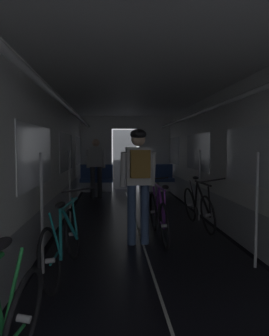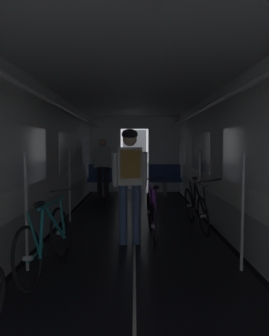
# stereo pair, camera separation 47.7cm
# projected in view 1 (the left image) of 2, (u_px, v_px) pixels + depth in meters

# --- Properties ---
(train_car_shell) EXTENTS (3.14, 12.34, 2.57)m
(train_car_shell) POSITION_uv_depth(u_px,v_px,m) (140.00, 132.00, 5.33)
(train_car_shell) COLOR black
(train_car_shell) RESTS_ON ground
(bench_seat_far_left) EXTENTS (0.98, 0.51, 0.95)m
(bench_seat_far_left) POSITION_uv_depth(u_px,v_px,m) (97.00, 177.00, 9.79)
(bench_seat_far_left) COLOR gray
(bench_seat_far_left) RESTS_ON ground
(bench_seat_far_right) EXTENTS (0.98, 0.51, 0.95)m
(bench_seat_far_right) POSITION_uv_depth(u_px,v_px,m) (157.00, 177.00, 9.92)
(bench_seat_far_right) COLOR gray
(bench_seat_far_right) RESTS_ON ground
(bicycle_teal) EXTENTS (0.51, 1.69, 0.96)m
(bicycle_teal) POSITION_uv_depth(u_px,v_px,m) (63.00, 242.00, 3.80)
(bicycle_teal) COLOR black
(bicycle_teal) RESTS_ON ground
(bicycle_black) EXTENTS (0.44, 1.69, 0.96)m
(bicycle_black) POSITION_uv_depth(u_px,v_px,m) (198.00, 207.00, 6.01)
(bicycle_black) COLOR black
(bicycle_black) RESTS_ON ground
(person_cyclist_aisle) EXTENTS (0.54, 0.41, 1.73)m
(person_cyclist_aisle) POSITION_uv_depth(u_px,v_px,m) (138.00, 173.00, 4.92)
(person_cyclist_aisle) COLOR #384C75
(person_cyclist_aisle) RESTS_ON ground
(bicycle_purple_in_aisle) EXTENTS (0.44, 1.69, 0.95)m
(bicycle_purple_in_aisle) POSITION_uv_depth(u_px,v_px,m) (159.00, 215.00, 5.25)
(bicycle_purple_in_aisle) COLOR black
(bicycle_purple_in_aisle) RESTS_ON ground
(person_standing_near_bench) EXTENTS (0.53, 0.23, 1.69)m
(person_standing_near_bench) POSITION_uv_depth(u_px,v_px,m) (96.00, 164.00, 9.39)
(person_standing_near_bench) COLOR #2D2D33
(person_standing_near_bench) RESTS_ON ground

